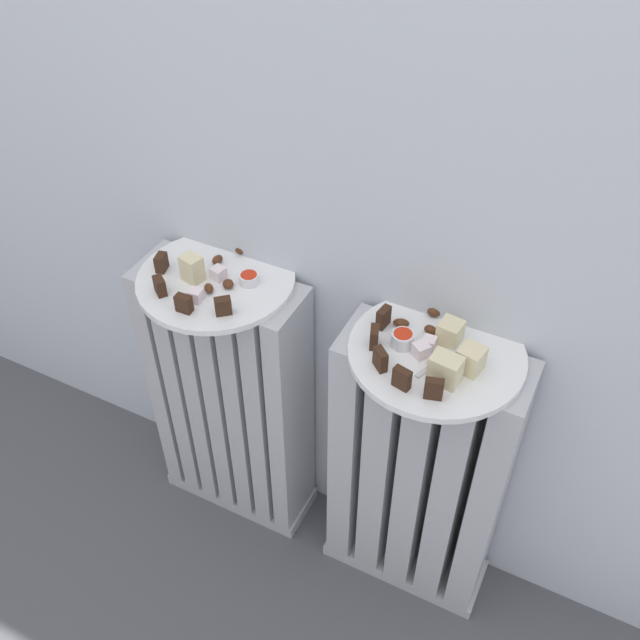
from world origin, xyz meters
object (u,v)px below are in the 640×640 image
object	(u,v)px
plate_right	(437,353)
fork	(441,360)
plate_left	(216,279)
jam_bowl_left	(249,278)
radiator_left	(232,402)
jam_bowl_right	(403,339)
radiator_right	(417,476)

from	to	relation	value
plate_right	fork	bearing A→B (deg)	-55.24
plate_left	plate_right	world-z (taller)	same
plate_right	jam_bowl_left	distance (m)	0.36
radiator_left	fork	size ratio (longest dim) A/B	6.87
jam_bowl_left	jam_bowl_right	size ratio (longest dim) A/B	0.96
radiator_left	plate_right	world-z (taller)	plate_right
plate_left	fork	bearing A→B (deg)	-2.49
radiator_left	jam_bowl_left	bearing A→B (deg)	11.30
plate_left	jam_bowl_left	distance (m)	0.07
plate_right	fork	distance (m)	0.02
plate_left	fork	xyz separation A→B (m)	(0.44, -0.02, 0.01)
plate_right	jam_bowl_right	bearing A→B (deg)	-165.63
plate_right	fork	world-z (taller)	fork
radiator_left	fork	bearing A→B (deg)	-2.49
radiator_left	plate_right	xyz separation A→B (m)	(0.43, 0.00, 0.34)
radiator_left	plate_right	distance (m)	0.55
radiator_left	jam_bowl_left	distance (m)	0.36
radiator_left	radiator_right	distance (m)	0.43
plate_right	jam_bowl_right	world-z (taller)	jam_bowl_right
plate_left	jam_bowl_left	bearing A→B (deg)	11.30
fork	radiator_left	bearing A→B (deg)	177.51
radiator_right	plate_right	distance (m)	0.34
plate_right	jam_bowl_left	world-z (taller)	jam_bowl_left
radiator_left	jam_bowl_right	bearing A→B (deg)	-2.20
plate_right	jam_bowl_right	xyz separation A→B (m)	(-0.06, -0.01, 0.02)
jam_bowl_right	fork	size ratio (longest dim) A/B	0.39
radiator_left	plate_left	xyz separation A→B (m)	(0.00, 0.00, 0.34)
radiator_right	fork	xyz separation A→B (m)	(0.01, -0.02, 0.35)
plate_left	jam_bowl_left	world-z (taller)	jam_bowl_left
radiator_left	radiator_right	bearing A→B (deg)	-0.00
plate_left	fork	world-z (taller)	fork
jam_bowl_left	fork	bearing A→B (deg)	-4.83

